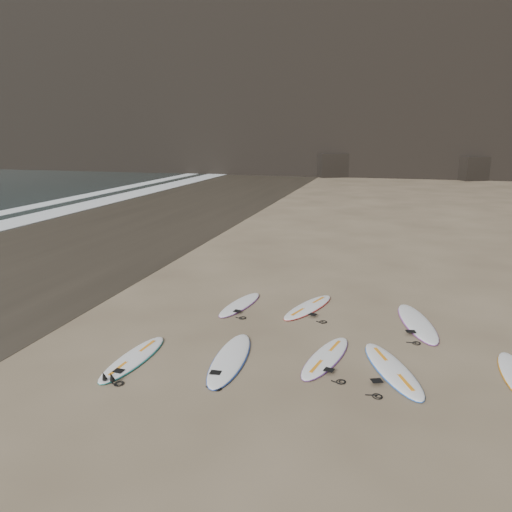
# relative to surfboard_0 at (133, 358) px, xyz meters

# --- Properties ---
(ground) EXTENTS (240.00, 240.00, 0.00)m
(ground) POSITION_rel_surfboard_0_xyz_m (4.35, 1.03, -0.04)
(ground) COLOR #897559
(ground) RESTS_ON ground
(wet_sand) EXTENTS (12.00, 200.00, 0.01)m
(wet_sand) POSITION_rel_surfboard_0_xyz_m (-8.65, 11.03, -0.04)
(wet_sand) COLOR #383026
(wet_sand) RESTS_ON ground
(surfboard_0) EXTENTS (0.70, 2.40, 0.09)m
(surfboard_0) POSITION_rel_surfboard_0_xyz_m (0.00, 0.00, 0.00)
(surfboard_0) COLOR white
(surfboard_0) RESTS_ON ground
(surfboard_1) EXTENTS (0.83, 2.71, 0.10)m
(surfboard_1) POSITION_rel_surfboard_0_xyz_m (1.98, 0.51, 0.01)
(surfboard_1) COLOR white
(surfboard_1) RESTS_ON ground
(surfboard_2) EXTENTS (1.07, 2.41, 0.08)m
(surfboard_2) POSITION_rel_surfboard_0_xyz_m (3.93, 1.13, -0.00)
(surfboard_2) COLOR white
(surfboard_2) RESTS_ON ground
(surfboard_3) EXTENTS (1.58, 2.59, 0.09)m
(surfboard_3) POSITION_rel_surfboard_0_xyz_m (5.30, 0.92, 0.00)
(surfboard_3) COLOR white
(surfboard_3) RESTS_ON ground
(surfboard_5) EXTENTS (0.91, 2.28, 0.08)m
(surfboard_5) POSITION_rel_surfboard_0_xyz_m (1.18, 3.84, -0.00)
(surfboard_5) COLOR white
(surfboard_5) RESTS_ON ground
(surfboard_6) EXTENTS (1.34, 2.45, 0.09)m
(surfboard_6) POSITION_rel_surfboard_0_xyz_m (3.05, 4.13, 0.00)
(surfboard_6) COLOR white
(surfboard_6) RESTS_ON ground
(surfboard_7) EXTENTS (1.27, 2.81, 0.10)m
(surfboard_7) POSITION_rel_surfboard_0_xyz_m (5.88, 3.69, 0.01)
(surfboard_7) COLOR white
(surfboard_7) RESTS_ON ground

